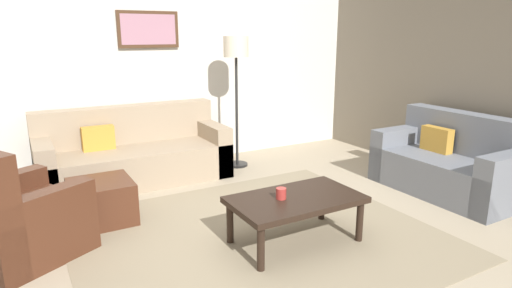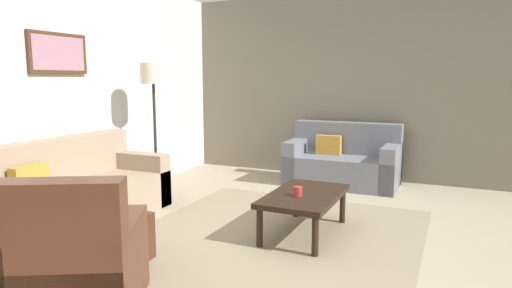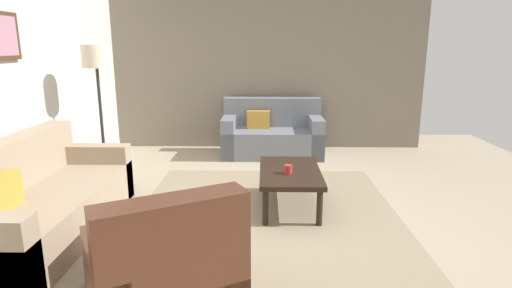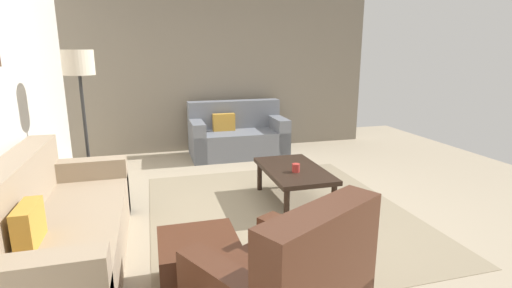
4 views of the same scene
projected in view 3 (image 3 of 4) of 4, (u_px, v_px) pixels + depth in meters
ground_plane at (267, 215)px, 4.27m from camera, size 8.00×8.00×0.00m
stone_feature_panel at (267, 64)px, 6.86m from camera, size 0.12×5.20×2.80m
area_rug at (267, 214)px, 4.27m from camera, size 3.04×2.70×0.01m
couch_main at (34, 206)px, 3.72m from camera, size 2.18×0.90×0.88m
couch_loveseat at (272, 135)px, 6.61m from camera, size 0.83×1.55×0.88m
ottoman at (137, 247)px, 3.16m from camera, size 0.56×0.56×0.40m
coffee_table at (290, 175)px, 4.42m from camera, size 1.10×0.64×0.41m
cup at (288, 169)px, 4.27m from camera, size 0.09×0.09×0.09m
lamp_standing at (97, 71)px, 4.78m from camera, size 0.32×0.32×1.71m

